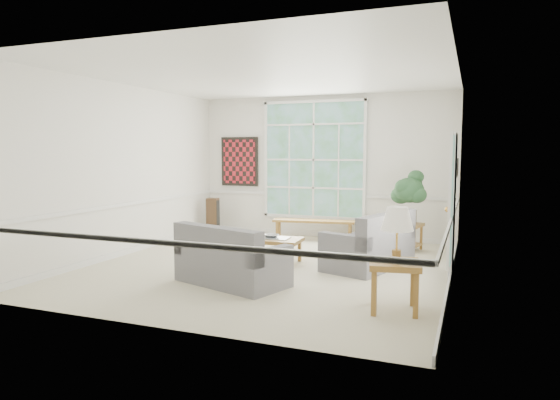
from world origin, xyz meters
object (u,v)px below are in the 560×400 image
Objects in this scene: loveseat_front at (232,254)px; end_table at (407,237)px; side_table at (394,286)px; coffee_table at (268,250)px; loveseat_right at (369,239)px.

loveseat_front is 3.05× the size of end_table.
loveseat_front reaches higher than side_table.
side_table is (2.32, -1.81, 0.09)m from coffee_table.
loveseat_front is at bearing -90.30° from coffee_table.
loveseat_front is 2.31m from side_table.
coffee_table is 1.89× the size of side_table.
coffee_table is (-1.61, -0.30, -0.24)m from loveseat_right.
loveseat_right is 1.66m from coffee_table.
side_table is at bearing -53.56° from loveseat_right.
loveseat_right is 1.62m from end_table.
loveseat_right is 2.23m from side_table.
coffee_table is 2.17× the size of end_table.
loveseat_right is at bearing 7.99° from coffee_table.
end_table is (2.02, 1.86, 0.05)m from coffee_table.
side_table reaches higher than coffee_table.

